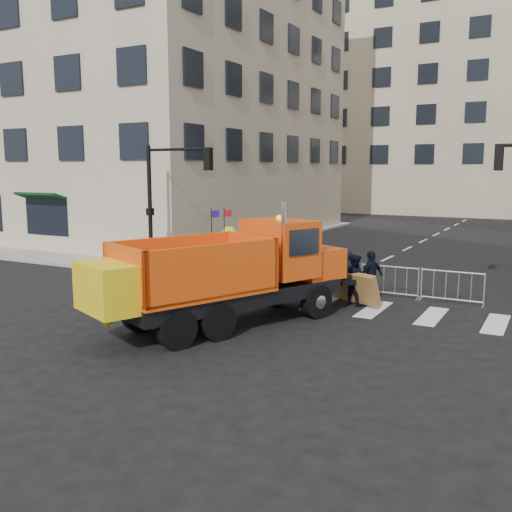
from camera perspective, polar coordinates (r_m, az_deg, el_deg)
The scene contains 11 objects.
ground at distance 14.68m, azimuth -4.30°, elevation -8.80°, with size 120.00×120.00×0.00m, color black.
sidewalk_back at distance 22.06m, azimuth 7.75°, elevation -2.71°, with size 64.00×5.00×0.15m, color gray.
building_left at distance 42.95m, azimuth -13.05°, elevation 20.02°, with size 24.00×22.00×26.00m, color #B9A88D.
building_far at distance 64.65m, azimuth 22.33°, elevation 14.80°, with size 30.00×18.00×24.00m, color tan.
traffic_light_left at distance 24.84m, azimuth -10.55°, elevation 4.61°, with size 0.18×0.18×5.40m, color black.
crowd_barriers at distance 21.43m, azimuth 5.04°, elevation -1.71°, with size 12.60×0.60×1.10m, color #9EA0A5, non-canonical shape.
plow_truck at distance 15.97m, azimuth -3.00°, elevation -1.59°, with size 5.73×9.24×3.50m.
cop_a at distance 20.17m, azimuth 9.22°, elevation -1.72°, with size 0.58×0.38×1.60m, color black.
cop_b at distance 18.90m, azimuth 9.83°, elevation -2.33°, with size 0.81×0.63×1.67m, color black.
cop_c at distance 19.33m, azimuth 11.44°, elevation -2.03°, with size 1.01×0.42×1.73m, color black.
worker at distance 22.42m, azimuth -2.67°, elevation 0.37°, with size 1.31×0.75×2.03m, color gold.
Camera 1 is at (7.62, -11.74, 4.40)m, focal length 40.00 mm.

